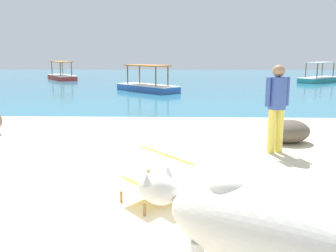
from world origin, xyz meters
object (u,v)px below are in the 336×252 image
deck_chair_far (157,172)px  person_standing (277,102)px  boat_blue (147,86)px  boat_red (62,76)px  boat_teal (319,78)px  cow (251,229)px

deck_chair_far → person_standing: bearing=-169.1°
boat_blue → boat_red: same height
boat_teal → boat_red: bearing=130.9°
cow → boat_teal: boat_teal is taller
person_standing → deck_chair_far: bearing=115.8°
boat_red → boat_teal: same height
cow → boat_red: size_ratio=0.44×
boat_red → boat_teal: (17.60, -1.89, 0.00)m
boat_blue → boat_teal: size_ratio=0.98×
boat_blue → boat_teal: same height
deck_chair_far → boat_red: boat_red is taller
deck_chair_far → boat_blue: boat_blue is taller
boat_teal → boat_blue: bearing=168.1°
deck_chair_far → boat_red: (-8.20, 22.58, -0.13)m
cow → boat_teal: (8.64, 22.76, -0.40)m
boat_blue → boat_red: bearing=-5.5°
person_standing → boat_red: 22.61m
boat_red → boat_teal: 17.70m
deck_chair_far → boat_teal: 22.73m
cow → deck_chair_far: bearing=-33.5°
person_standing → boat_blue: 12.28m
deck_chair_far → boat_teal: size_ratio=0.27×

